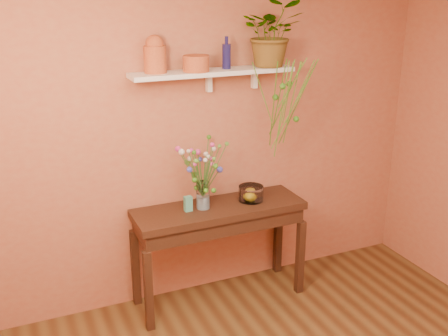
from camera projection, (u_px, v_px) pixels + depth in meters
The scene contains 13 objects.
room at pixel (349, 243), 2.61m from camera, with size 4.04×4.04×2.70m.
sideboard at pixel (219, 220), 4.35m from camera, with size 1.40×0.45×0.85m.
wall_shelf at pixel (214, 73), 4.07m from camera, with size 1.30×0.24×0.19m.
terracotta_jug at pixel (155, 55), 3.87m from camera, with size 0.18×0.18×0.28m.
terracotta_pot at pixel (196, 63), 3.96m from camera, with size 0.20×0.20×0.12m, color #B9592B.
blue_bottle at pixel (227, 56), 4.08m from camera, with size 0.08×0.08×0.25m.
spider_plant at pixel (272, 33), 4.13m from camera, with size 0.47×0.40×0.52m, color #357019.
plant_fronds at pixel (286, 99), 4.16m from camera, with size 0.55×0.39×0.81m.
glass_vase at pixel (203, 197), 4.24m from camera, with size 0.11×0.11×0.22m.
bouquet at pixel (201, 164), 4.15m from camera, with size 0.41×0.46×0.45m.
glass_bowl at pixel (251, 194), 4.41m from camera, with size 0.21×0.21×0.12m.
lemon at pixel (250, 196), 4.40m from camera, with size 0.08×0.08×0.08m, color gold.
carton at pixel (188, 204), 4.20m from camera, with size 0.06×0.05×0.12m, color teal.
Camera 1 is at (-1.50, -1.91, 2.55)m, focal length 42.58 mm.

